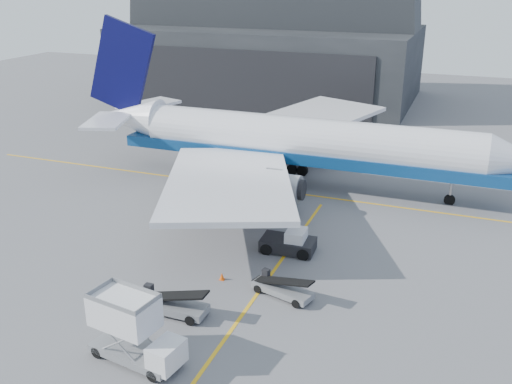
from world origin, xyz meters
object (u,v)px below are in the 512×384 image
at_px(belt_loader_b, 282,288).
at_px(pushback_tug, 290,243).
at_px(belt_loader_a, 170,304).
at_px(catering_truck, 132,330).
at_px(airliner, 289,141).

bearing_deg(belt_loader_b, pushback_tug, 119.00).
height_order(belt_loader_a, belt_loader_b, belt_loader_a).
bearing_deg(belt_loader_a, belt_loader_b, 37.16).
bearing_deg(catering_truck, belt_loader_b, 68.54).
bearing_deg(belt_loader_a, airliner, 90.75).
bearing_deg(catering_truck, airliner, 100.48).
bearing_deg(pushback_tug, belt_loader_b, -79.85).
bearing_deg(pushback_tug, belt_loader_a, -115.34).
relative_size(airliner, pushback_tug, 10.92).
distance_m(pushback_tug, belt_loader_a, 12.08).
relative_size(catering_truck, belt_loader_a, 1.15).
xyz_separation_m(catering_truck, belt_loader_a, (-0.41, 5.01, -1.38)).
height_order(catering_truck, belt_loader_b, catering_truck).
bearing_deg(pushback_tug, catering_truck, -107.47).
xyz_separation_m(pushback_tug, belt_loader_b, (1.53, -6.56, -0.19)).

